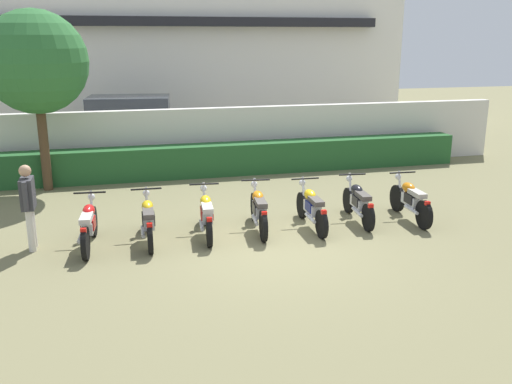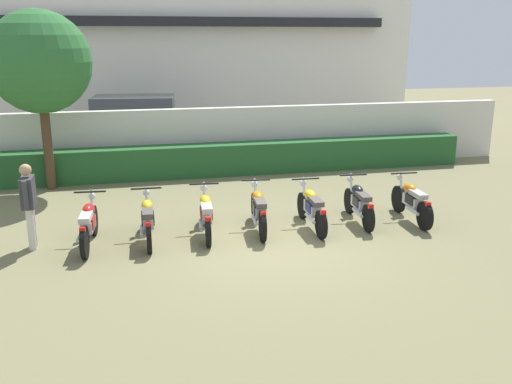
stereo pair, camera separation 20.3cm
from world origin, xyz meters
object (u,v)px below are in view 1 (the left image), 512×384
Objects in this scene: motorcycle_in_row_4 at (312,207)px; motorcycle_in_row_5 at (358,202)px; motorcycle_in_row_6 at (411,200)px; motorcycle_in_row_0 at (89,225)px; parked_car at (134,124)px; motorcycle_in_row_1 at (148,220)px; inspector_person at (28,201)px; motorcycle_in_row_3 at (259,209)px; motorcycle_in_row_2 at (206,214)px; tree_near_inspector at (36,63)px.

motorcycle_in_row_4 is 1.11m from motorcycle_in_row_5.
motorcycle_in_row_0 is at bearing 93.00° from motorcycle_in_row_6.
parked_car is at bearing 30.35° from motorcycle_in_row_5.
motorcycle_in_row_5 is (4.25, -9.04, -0.50)m from parked_car.
motorcycle_in_row_1 is 2.19m from inspector_person.
motorcycle_in_row_6 is at bearing -89.13° from motorcycle_in_row_4.
motorcycle_in_row_3 is 4.37m from inspector_person.
motorcycle_in_row_3 is (2.05, -9.08, -0.49)m from parked_car.
motorcycle_in_row_0 reaches higher than motorcycle_in_row_4.
motorcycle_in_row_1 is 0.99× the size of motorcycle_in_row_6.
motorcycle_in_row_6 reaches higher than motorcycle_in_row_2.
tree_near_inspector is 6.25m from motorcycle_in_row_2.
parked_car is at bearing 75.80° from inspector_person.
parked_car is at bearing 18.96° from motorcycle_in_row_3.
parked_car is at bearing 0.54° from motorcycle_in_row_1.
motorcycle_in_row_3 reaches higher than motorcycle_in_row_2.
parked_car is at bearing -3.00° from motorcycle_in_row_0.
motorcycle_in_row_0 is 0.99× the size of motorcycle_in_row_3.
motorcycle_in_row_0 is 2.24m from motorcycle_in_row_2.
motorcycle_in_row_6 reaches higher than motorcycle_in_row_1.
motorcycle_in_row_4 is at bearing -88.17° from motorcycle_in_row_1.
parked_car is 10.01m from motorcycle_in_row_5.
motorcycle_in_row_2 is at bearing 91.28° from motorcycle_in_row_6.
motorcycle_in_row_3 reaches higher than motorcycle_in_row_0.
motorcycle_in_row_4 is 1.01× the size of motorcycle_in_row_6.
parked_car is 2.49× the size of motorcycle_in_row_3.
parked_car is 10.69m from motorcycle_in_row_6.
motorcycle_in_row_1 is 0.98× the size of motorcycle_in_row_4.
motorcycle_in_row_3 reaches higher than motorcycle_in_row_6.
motorcycle_in_row_3 is 2.20m from motorcycle_in_row_5.
tree_near_inspector is 9.48m from motorcycle_in_row_6.
motorcycle_in_row_6 reaches higher than motorcycle_in_row_0.
inspector_person is at bearing 94.77° from motorcycle_in_row_2.
parked_car is at bearing 33.29° from motorcycle_in_row_6.
motorcycle_in_row_4 is (3.32, 0.01, -0.00)m from motorcycle_in_row_1.
motorcycle_in_row_6 is (2.24, -0.04, 0.01)m from motorcycle_in_row_4.
motorcycle_in_row_4 is (1.10, -0.09, -0.01)m from motorcycle_in_row_3.
parked_car reaches higher than motorcycle_in_row_2.
motorcycle_in_row_1 is at bearing 92.22° from motorcycle_in_row_4.
inspector_person is at bearing 88.45° from motorcycle_in_row_1.
motorcycle_in_row_1 is at bearing 100.05° from motorcycle_in_row_2.
motorcycle_in_row_2 is 1.02× the size of motorcycle_in_row_5.
motorcycle_in_row_3 is at bearing -0.16° from inspector_person.
tree_near_inspector is at bearing 42.73° from motorcycle_in_row_2.
motorcycle_in_row_0 is (1.18, -4.56, -2.77)m from tree_near_inspector.
motorcycle_in_row_1 is at bearing 92.65° from motorcycle_in_row_6.
tree_near_inspector reaches higher than motorcycle_in_row_0.
motorcycle_in_row_5 is (5.52, 0.17, -0.01)m from motorcycle_in_row_0.
tree_near_inspector reaches higher than motorcycle_in_row_4.
motorcycle_in_row_5 is (4.42, 0.14, -0.00)m from motorcycle_in_row_1.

